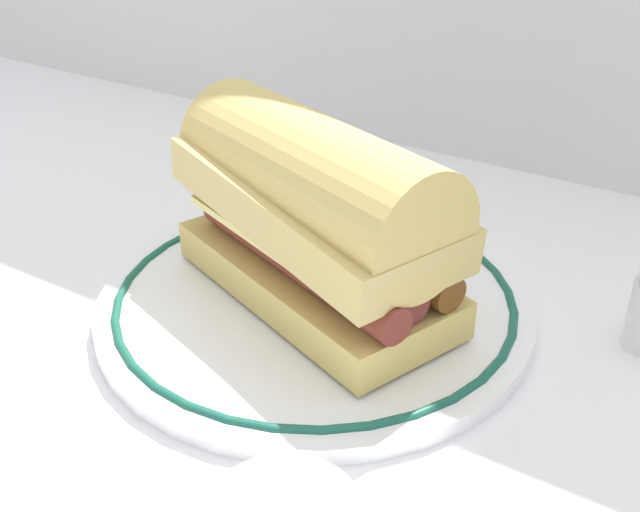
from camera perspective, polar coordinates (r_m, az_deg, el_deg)
ground_plane at (r=0.53m, az=-1.07°, el=-4.64°), size 1.50×1.50×0.00m
plate at (r=0.53m, az=0.00°, el=-3.47°), size 0.30×0.30×0.01m
sausage_sandwich at (r=0.50m, az=0.00°, el=3.22°), size 0.23×0.16×0.12m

